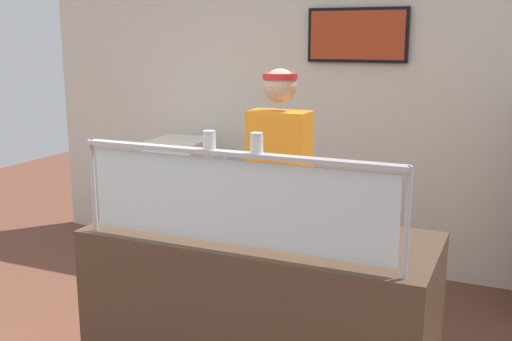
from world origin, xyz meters
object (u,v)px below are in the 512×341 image
object	(u,v)px
pizza_tray	(240,224)
pepper_flake_shaker	(257,144)
pizza_server	(230,220)
parmesan_shaker	(209,141)
worker_figure	(279,189)
pizza_box_stack	(180,150)

from	to	relation	value
pizza_tray	pepper_flake_shaker	xyz separation A→B (m)	(0.26, -0.36, 0.51)
pizza_server	parmesan_shaker	xyz separation A→B (m)	(0.07, -0.34, 0.48)
pizza_tray	parmesan_shaker	size ratio (longest dim) A/B	4.94
parmesan_shaker	worker_figure	bearing A→B (deg)	93.14
pepper_flake_shaker	pizza_box_stack	xyz separation A→B (m)	(-1.61, 1.99, -0.48)
pizza_tray	pizza_box_stack	distance (m)	2.11
worker_figure	pizza_box_stack	xyz separation A→B (m)	(-1.31, 0.97, -0.01)
pizza_tray	pizza_box_stack	world-z (taller)	pizza_box_stack
pizza_tray	parmesan_shaker	bearing A→B (deg)	-87.13
pepper_flake_shaker	worker_figure	world-z (taller)	worker_figure
worker_figure	pizza_box_stack	size ratio (longest dim) A/B	3.46
pepper_flake_shaker	worker_figure	distance (m)	1.17
pizza_server	pizza_box_stack	world-z (taller)	pizza_box_stack
pepper_flake_shaker	worker_figure	xyz separation A→B (m)	(-0.30, 1.03, -0.47)
pepper_flake_shaker	parmesan_shaker	bearing A→B (deg)	180.00
pizza_server	pizza_tray	bearing A→B (deg)	9.81
pizza_server	worker_figure	distance (m)	0.68
pizza_box_stack	worker_figure	bearing A→B (deg)	-36.39
pizza_server	parmesan_shaker	world-z (taller)	parmesan_shaker
pizza_server	worker_figure	bearing A→B (deg)	76.85
pizza_server	worker_figure	world-z (taller)	worker_figure
pizza_tray	pizza_box_stack	bearing A→B (deg)	129.65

